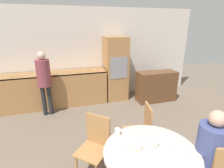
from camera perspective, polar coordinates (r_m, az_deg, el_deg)
name	(u,v)px	position (r m, az deg, el deg)	size (l,w,h in m)	color
wall_back	(90,55)	(5.18, -7.11, 9.45)	(6.52, 0.05, 2.60)	silver
kitchen_counter	(56,89)	(4.98, -17.94, -1.50)	(2.73, 0.60, 0.93)	#AD7A47
oven_unit	(116,69)	(5.10, 1.20, 4.97)	(0.62, 0.59, 1.82)	#AD7A47
sideboard	(156,86)	(5.22, 14.24, -0.75)	(1.12, 0.45, 0.87)	brown
dining_table	(150,167)	(2.36, 12.20, -24.94)	(1.11, 1.11, 0.75)	brown
chair_far_left	(95,143)	(2.65, -5.52, -18.70)	(0.57, 0.57, 0.92)	#AD7A47
chair_far_right	(142,128)	(2.99, 9.67, -14.07)	(0.48, 0.48, 0.92)	#AD7A47
person_seated	(212,153)	(2.45, 29.80, -18.90)	(0.33, 0.40, 1.26)	#262628
person_standing	(44,77)	(4.37, -21.33, 2.15)	(0.31, 0.31, 1.57)	#262628
cup	(117,132)	(2.38, 1.78, -15.37)	(0.08, 0.08, 0.09)	white
bowl_near	(135,146)	(2.21, 7.55, -19.50)	(0.17, 0.17, 0.04)	beige
bowl_centre	(166,146)	(2.30, 17.35, -18.74)	(0.13, 0.13, 0.04)	silver
bowl_far	(151,143)	(2.29, 12.68, -18.24)	(0.17, 0.17, 0.05)	silver
salt_shaker	(187,157)	(2.17, 23.26, -21.14)	(0.03, 0.03, 0.09)	white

